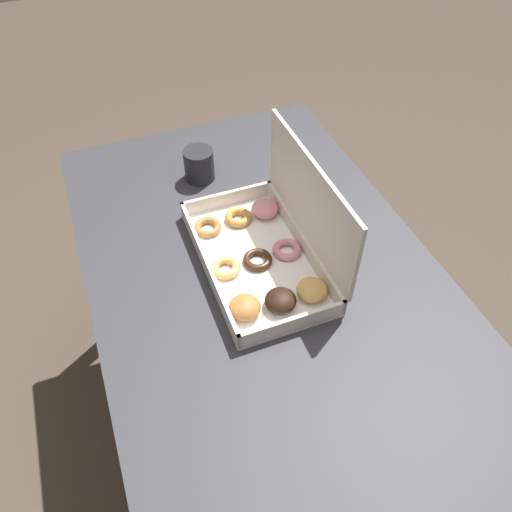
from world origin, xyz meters
The scene contains 4 objects.
ground_plane centered at (0.00, 0.00, 0.00)m, with size 8.00×8.00×0.00m, color #42382D.
dining_table centered at (0.00, 0.00, 0.63)m, with size 1.22×0.73×0.74m.
donut_box centered at (-0.04, 0.02, 0.79)m, with size 0.40×0.23×0.24m.
coffee_mug centered at (-0.38, -0.04, 0.78)m, with size 0.08×0.08×0.08m.
Camera 1 is at (0.63, -0.27, 1.55)m, focal length 35.00 mm.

